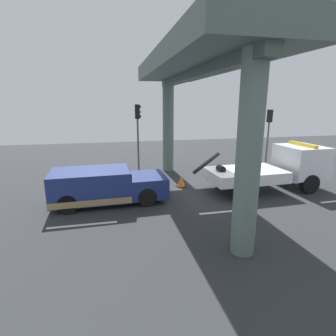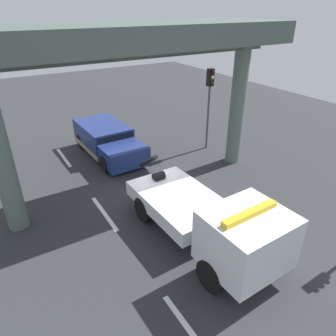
% 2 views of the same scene
% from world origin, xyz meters
% --- Properties ---
extents(ground_plane, '(60.00, 40.00, 0.10)m').
position_xyz_m(ground_plane, '(0.00, 0.00, -0.05)').
color(ground_plane, '#2D3033').
extents(lane_stripe_west, '(2.60, 0.16, 0.01)m').
position_xyz_m(lane_stripe_west, '(-6.00, -2.28, 0.00)').
color(lane_stripe_west, silver).
rests_on(lane_stripe_west, ground).
extents(lane_stripe_mid, '(2.60, 0.16, 0.01)m').
position_xyz_m(lane_stripe_mid, '(0.00, -2.28, 0.00)').
color(lane_stripe_mid, silver).
rests_on(lane_stripe_mid, ground).
extents(tow_truck_white, '(7.29, 2.57, 2.46)m').
position_xyz_m(tow_truck_white, '(3.88, 0.03, 1.20)').
color(tow_truck_white, white).
rests_on(tow_truck_white, ground).
extents(towed_van_green, '(5.26, 2.35, 1.58)m').
position_xyz_m(towed_van_green, '(-5.19, -0.00, 0.78)').
color(towed_van_green, navy).
rests_on(towed_van_green, ground).
extents(overpass_structure, '(3.60, 12.58, 6.81)m').
position_xyz_m(overpass_structure, '(-0.95, 0.00, 5.90)').
color(overpass_structure, '#596B60').
rests_on(overpass_structure, ground).
extents(traffic_light_near, '(0.39, 0.32, 4.46)m').
position_xyz_m(traffic_light_near, '(-2.98, 5.15, 3.25)').
color(traffic_light_near, '#515456').
rests_on(traffic_light_near, ground).
extents(traffic_light_far, '(0.39, 0.32, 4.09)m').
position_xyz_m(traffic_light_far, '(6.52, 5.15, 2.99)').
color(traffic_light_far, '#515456').
rests_on(traffic_light_far, ground).
extents(traffic_cone_orange, '(0.51, 0.51, 0.60)m').
position_xyz_m(traffic_cone_orange, '(-1.04, 1.52, 0.28)').
color(traffic_cone_orange, orange).
rests_on(traffic_cone_orange, ground).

